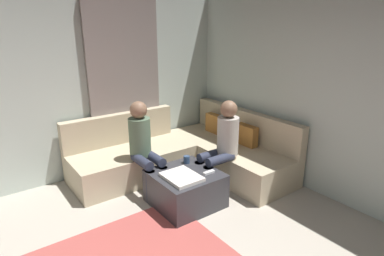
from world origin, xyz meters
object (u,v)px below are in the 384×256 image
(coffee_mug, at_px, (187,160))
(person_on_couch_back, at_px, (222,143))
(person_on_couch_side, at_px, (144,144))
(game_remote, at_px, (209,172))
(sectional_couch, at_px, (187,154))
(ottoman, at_px, (185,188))

(coffee_mug, xyz_separation_m, person_on_couch_back, (0.18, 0.43, 0.19))
(coffee_mug, bearing_deg, person_on_couch_back, 67.28)
(person_on_couch_back, xyz_separation_m, person_on_couch_side, (-0.55, -0.84, 0.00))
(game_remote, height_order, person_on_couch_back, person_on_couch_back)
(sectional_couch, height_order, person_on_couch_back, person_on_couch_back)
(ottoman, relative_size, person_on_couch_side, 0.63)
(coffee_mug, height_order, person_on_couch_side, person_on_couch_side)
(coffee_mug, bearing_deg, sectional_couch, 143.55)
(game_remote, height_order, person_on_couch_side, person_on_couch_side)
(coffee_mug, xyz_separation_m, game_remote, (0.40, 0.04, -0.04))
(coffee_mug, height_order, person_on_couch_back, person_on_couch_back)
(ottoman, bearing_deg, game_remote, 50.71)
(coffee_mug, distance_m, person_on_couch_side, 0.58)
(person_on_couch_back, bearing_deg, ottoman, 93.57)
(game_remote, bearing_deg, person_on_couch_side, -149.48)
(sectional_couch, distance_m, person_on_couch_side, 0.89)
(coffee_mug, distance_m, game_remote, 0.40)
(sectional_couch, height_order, game_remote, sectional_couch)
(sectional_couch, height_order, coffee_mug, sectional_couch)
(ottoman, xyz_separation_m, game_remote, (0.18, 0.22, 0.22))
(ottoman, distance_m, coffee_mug, 0.38)
(person_on_couch_side, bearing_deg, ottoman, 111.54)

